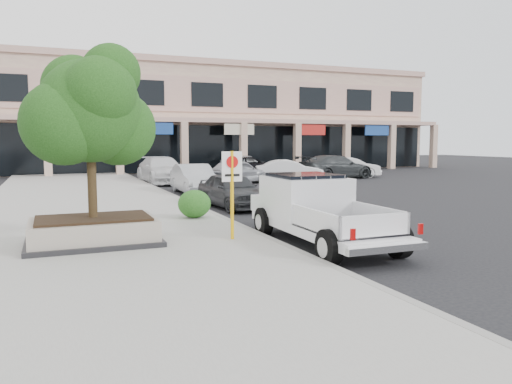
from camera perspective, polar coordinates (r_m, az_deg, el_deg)
ground at (r=13.81m, az=7.86°, el=-5.50°), size 120.00×120.00×0.00m
sidewalk at (r=17.92m, az=-17.87°, el=-2.85°), size 8.00×52.00×0.15m
curb at (r=18.64m, az=-5.67°, el=-2.25°), size 0.20×52.00×0.15m
strip_mall at (r=48.00m, az=-4.44°, el=8.38°), size 40.55×12.43×9.50m
planter at (r=13.11m, az=-18.06°, el=-4.25°), size 3.20×2.20×0.68m
planter_tree at (r=13.09m, az=-17.94°, el=8.66°), size 2.90×2.55×4.00m
no_parking_sign at (r=12.93m, az=-2.76°, el=1.07°), size 0.55×0.09×2.30m
hedge at (r=16.68m, az=-7.05°, el=-1.36°), size 1.10×0.99×0.93m
pickup_truck at (r=13.06m, az=7.69°, el=-2.14°), size 2.21×5.78×1.81m
curb_car_a at (r=20.10m, az=-2.71°, el=0.21°), size 2.06×4.33×1.43m
curb_car_b at (r=25.51m, az=-7.07°, el=1.48°), size 1.70×4.59×1.50m
curb_car_c at (r=32.10m, az=-10.71°, el=2.49°), size 2.58×5.84×1.67m
curb_car_d at (r=34.14m, az=-11.09°, el=2.45°), size 2.50×5.08×1.39m
lot_car_a at (r=30.98m, az=-2.07°, el=2.33°), size 4.81×3.50×1.52m
lot_car_b at (r=32.49m, az=3.84°, el=2.42°), size 4.63×2.79×1.44m
lot_car_c at (r=35.62m, az=9.12°, el=2.85°), size 6.03×3.19×1.67m
lot_car_d at (r=38.54m, az=-0.48°, el=2.98°), size 5.50×3.46×1.42m
lot_car_e at (r=40.87m, az=-1.03°, el=3.25°), size 4.91×3.17×1.56m
lot_car_f at (r=36.70m, az=10.60°, el=2.77°), size 4.62×2.06×1.47m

